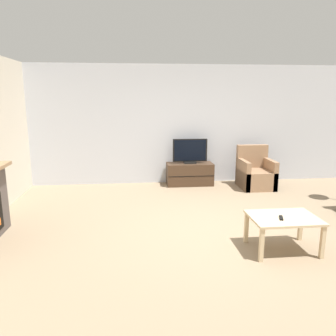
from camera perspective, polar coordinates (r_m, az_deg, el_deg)
name	(u,v)px	position (r m, az deg, el deg)	size (l,w,h in m)	color
ground_plane	(217,230)	(5.11, 8.49, -10.67)	(24.00, 24.00, 0.00)	#89755B
wall_back	(187,125)	(7.64, 3.33, 7.51)	(12.00, 0.06, 2.70)	silver
tv_stand	(190,174)	(7.53, 3.80, -1.04)	(1.05, 0.46, 0.50)	#422D1E
tv	(190,152)	(7.43, 3.85, 2.79)	(0.78, 0.18, 0.56)	black
armchair	(255,174)	(7.54, 14.96, -1.06)	(0.70, 0.76, 0.92)	#937051
coffee_table	(283,221)	(4.56, 19.46, -8.74)	(0.87, 0.63, 0.46)	#CCB289
remote	(281,218)	(4.46, 19.10, -8.20)	(0.09, 0.15, 0.02)	black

